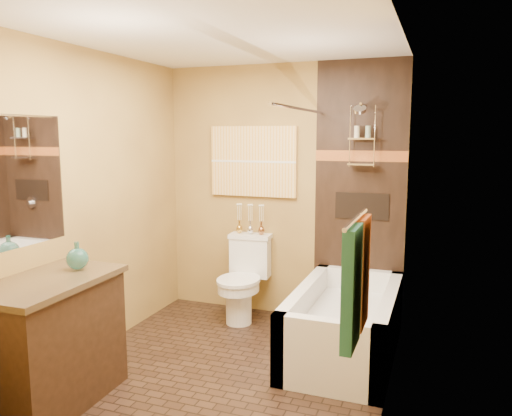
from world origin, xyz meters
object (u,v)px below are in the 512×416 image
at_px(sunset_painting, 253,161).
at_px(vanity, 49,342).
at_px(bathtub, 345,328).
at_px(toilet, 244,278).

distance_m(sunset_painting, vanity, 2.54).
xyz_separation_m(bathtub, vanity, (-1.72, -1.47, 0.22)).
relative_size(bathtub, vanity, 1.50).
bearing_deg(toilet, vanity, -112.85).
distance_m(bathtub, vanity, 2.28).
xyz_separation_m(sunset_painting, vanity, (-0.63, -2.20, -1.11)).
height_order(toilet, vanity, vanity).
distance_m(sunset_painting, bathtub, 1.87).
bearing_deg(toilet, sunset_painting, 85.40).
xyz_separation_m(sunset_painting, toilet, (0.00, -0.27, -1.13)).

